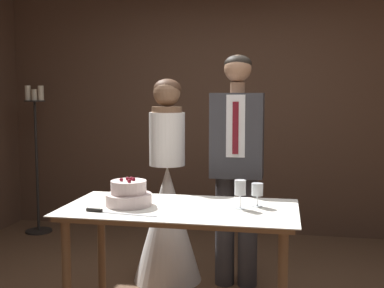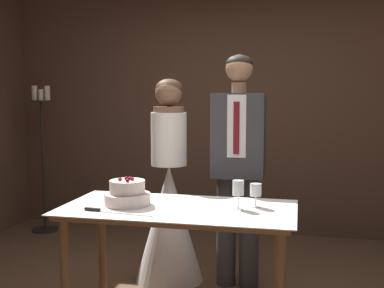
{
  "view_description": "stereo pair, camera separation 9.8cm",
  "coord_description": "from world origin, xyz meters",
  "px_view_note": "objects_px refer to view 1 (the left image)",
  "views": [
    {
      "loc": [
        0.56,
        -2.92,
        1.47
      ],
      "look_at": [
        -0.06,
        0.32,
        1.14
      ],
      "focal_mm": 45.0,
      "sensor_mm": 36.0,
      "label": 1
    },
    {
      "loc": [
        0.66,
        -2.9,
        1.47
      ],
      "look_at": [
        -0.06,
        0.32,
        1.14
      ],
      "focal_mm": 45.0,
      "sensor_mm": 36.0,
      "label": 2
    }
  ],
  "objects_px": {
    "groom": "(237,159)",
    "tiered_cake": "(129,194)",
    "cake_table": "(180,222)",
    "bride": "(167,207)",
    "cake_knife": "(107,212)",
    "wine_glass_middle": "(240,188)",
    "candle_stand": "(36,157)",
    "wine_glass_near": "(257,190)"
  },
  "relations": [
    {
      "from": "groom",
      "to": "tiered_cake",
      "type": "bearing_deg",
      "value": -126.94
    },
    {
      "from": "cake_table",
      "to": "bride",
      "type": "height_order",
      "value": "bride"
    },
    {
      "from": "cake_table",
      "to": "groom",
      "type": "relative_size",
      "value": 0.81
    },
    {
      "from": "cake_knife",
      "to": "groom",
      "type": "distance_m",
      "value": 1.22
    },
    {
      "from": "wine_glass_middle",
      "to": "candle_stand",
      "type": "distance_m",
      "value": 2.96
    },
    {
      "from": "tiered_cake",
      "to": "groom",
      "type": "bearing_deg",
      "value": 53.06
    },
    {
      "from": "wine_glass_near",
      "to": "groom",
      "type": "relative_size",
      "value": 0.08
    },
    {
      "from": "bride",
      "to": "cake_knife",
      "type": "bearing_deg",
      "value": -96.55
    },
    {
      "from": "cake_knife",
      "to": "wine_glass_near",
      "type": "bearing_deg",
      "value": 28.06
    },
    {
      "from": "tiered_cake",
      "to": "groom",
      "type": "relative_size",
      "value": 0.16
    },
    {
      "from": "wine_glass_near",
      "to": "candle_stand",
      "type": "bearing_deg",
      "value": 144.7
    },
    {
      "from": "wine_glass_middle",
      "to": "candle_stand",
      "type": "bearing_deg",
      "value": 142.34
    },
    {
      "from": "cake_knife",
      "to": "candle_stand",
      "type": "height_order",
      "value": "candle_stand"
    },
    {
      "from": "tiered_cake",
      "to": "bride",
      "type": "bearing_deg",
      "value": 86.24
    },
    {
      "from": "bride",
      "to": "wine_glass_middle",
      "type": "bearing_deg",
      "value": -49.59
    },
    {
      "from": "groom",
      "to": "candle_stand",
      "type": "distance_m",
      "value": 2.48
    },
    {
      "from": "tiered_cake",
      "to": "bride",
      "type": "height_order",
      "value": "bride"
    },
    {
      "from": "wine_glass_near",
      "to": "wine_glass_middle",
      "type": "xyz_separation_m",
      "value": [
        -0.1,
        -0.08,
        0.02
      ]
    },
    {
      "from": "tiered_cake",
      "to": "wine_glass_near",
      "type": "bearing_deg",
      "value": 8.86
    },
    {
      "from": "bride",
      "to": "groom",
      "type": "bearing_deg",
      "value": -0.06
    },
    {
      "from": "tiered_cake",
      "to": "wine_glass_middle",
      "type": "relative_size",
      "value": 1.65
    },
    {
      "from": "cake_table",
      "to": "candle_stand",
      "type": "xyz_separation_m",
      "value": [
        -1.97,
        1.84,
        0.13
      ]
    },
    {
      "from": "tiered_cake",
      "to": "wine_glass_middle",
      "type": "xyz_separation_m",
      "value": [
        0.69,
        0.05,
        0.06
      ]
    },
    {
      "from": "cake_knife",
      "to": "wine_glass_middle",
      "type": "distance_m",
      "value": 0.81
    },
    {
      "from": "tiered_cake",
      "to": "candle_stand",
      "type": "relative_size",
      "value": 0.18
    },
    {
      "from": "wine_glass_middle",
      "to": "bride",
      "type": "bearing_deg",
      "value": 130.41
    },
    {
      "from": "cake_table",
      "to": "tiered_cake",
      "type": "relative_size",
      "value": 4.97
    },
    {
      "from": "candle_stand",
      "to": "cake_knife",
      "type": "bearing_deg",
      "value": -52.47
    },
    {
      "from": "cake_knife",
      "to": "groom",
      "type": "height_order",
      "value": "groom"
    },
    {
      "from": "cake_knife",
      "to": "wine_glass_near",
      "type": "height_order",
      "value": "wine_glass_near"
    },
    {
      "from": "candle_stand",
      "to": "wine_glass_near",
      "type": "bearing_deg",
      "value": -35.3
    },
    {
      "from": "wine_glass_near",
      "to": "wine_glass_middle",
      "type": "relative_size",
      "value": 0.83
    },
    {
      "from": "wine_glass_middle",
      "to": "groom",
      "type": "relative_size",
      "value": 0.1
    },
    {
      "from": "tiered_cake",
      "to": "wine_glass_middle",
      "type": "bearing_deg",
      "value": 3.73
    },
    {
      "from": "cake_knife",
      "to": "candle_stand",
      "type": "bearing_deg",
      "value": 134.42
    },
    {
      "from": "tiered_cake",
      "to": "cake_table",
      "type": "bearing_deg",
      "value": 2.46
    },
    {
      "from": "wine_glass_near",
      "to": "bride",
      "type": "bearing_deg",
      "value": 137.65
    },
    {
      "from": "groom",
      "to": "candle_stand",
      "type": "height_order",
      "value": "groom"
    },
    {
      "from": "cake_knife",
      "to": "wine_glass_near",
      "type": "relative_size",
      "value": 3.05
    },
    {
      "from": "tiered_cake",
      "to": "bride",
      "type": "xyz_separation_m",
      "value": [
        0.05,
        0.8,
        -0.26
      ]
    },
    {
      "from": "wine_glass_near",
      "to": "wine_glass_middle",
      "type": "bearing_deg",
      "value": -141.67
    },
    {
      "from": "cake_table",
      "to": "tiered_cake",
      "type": "xyz_separation_m",
      "value": [
        -0.33,
        -0.01,
        0.17
      ]
    }
  ]
}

